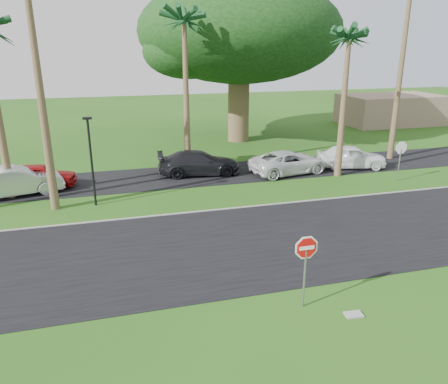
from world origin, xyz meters
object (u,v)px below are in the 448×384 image
object	(u,v)px
stop_sign_near	(306,257)
car_pickup	(351,157)
car_silver	(16,181)
car_dark	(199,163)
stop_sign_far	(401,153)
car_red	(39,176)
car_minivan	(289,163)

from	to	relation	value
stop_sign_near	car_pickup	world-z (taller)	stop_sign_near
car_silver	car_pickup	xyz separation A→B (m)	(21.01, 0.17, -0.03)
car_silver	car_dark	xyz separation A→B (m)	(10.69, 1.36, -0.05)
car_silver	car_pickup	distance (m)	21.01
stop_sign_near	car_silver	bearing A→B (deg)	126.94
stop_sign_far	car_red	bearing A→B (deg)	-11.76
car_red	stop_sign_far	bearing A→B (deg)	-93.21
car_red	stop_sign_near	bearing A→B (deg)	-139.37
car_silver	car_dark	bearing A→B (deg)	-96.89
car_red	car_dark	xyz separation A→B (m)	(9.61, 0.22, 0.05)
car_silver	car_dark	world-z (taller)	car_silver
car_dark	stop_sign_near	bearing A→B (deg)	-174.94
car_red	car_dark	size ratio (longest dim) A/B	0.79
stop_sign_far	car_silver	xyz separation A→B (m)	(-22.23, 3.27, -0.96)
stop_sign_near	car_red	world-z (taller)	stop_sign_near
stop_sign_far	car_red	xyz separation A→B (m)	(-21.15, 4.40, -1.06)
car_red	car_minivan	size ratio (longest dim) A/B	0.80
stop_sign_far	car_minivan	bearing A→B (deg)	-29.89
stop_sign_near	car_dark	world-z (taller)	stop_sign_near
car_silver	car_dark	size ratio (longest dim) A/B	0.94
car_minivan	car_red	bearing A→B (deg)	76.45
car_silver	car_pickup	bearing A→B (deg)	-103.66
car_dark	car_pickup	world-z (taller)	car_pickup
stop_sign_near	car_pickup	bearing A→B (deg)	54.54
stop_sign_far	car_dark	xyz separation A→B (m)	(-11.54, 4.62, -1.01)
stop_sign_far	car_silver	world-z (taller)	stop_sign_far
stop_sign_near	stop_sign_far	size ratio (longest dim) A/B	1.00
car_silver	car_pickup	size ratio (longest dim) A/B	1.07
car_silver	car_minivan	distance (m)	16.40
car_dark	car_pickup	size ratio (longest dim) A/B	1.14
stop_sign_near	car_silver	xyz separation A→B (m)	(-10.73, 14.27, -0.96)
car_pickup	stop_sign_far	bearing A→B (deg)	-145.85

